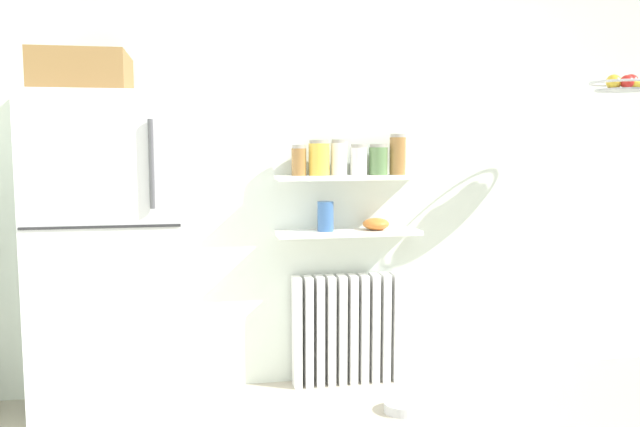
{
  "coord_description": "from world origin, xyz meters",
  "views": [
    {
      "loc": [
        -0.93,
        -1.71,
        1.41
      ],
      "look_at": [
        -0.31,
        1.6,
        1.05
      ],
      "focal_mm": 36.32,
      "sensor_mm": 36.0,
      "label": 1
    }
  ],
  "objects_px": {
    "vase": "(325,216)",
    "pet_food_bowl": "(402,407)",
    "storage_jar_1": "(319,158)",
    "shelf_bowl": "(376,224)",
    "refrigerator": "(111,252)",
    "storage_jar_2": "(339,158)",
    "storage_jar_3": "(359,160)",
    "hanging_fruit_basket": "(622,84)",
    "radiator": "(347,329)",
    "storage_jar_0": "(299,160)",
    "storage_jar_5": "(398,155)",
    "storage_jar_4": "(378,160)"
  },
  "relations": [
    {
      "from": "storage_jar_0",
      "to": "shelf_bowl",
      "type": "bearing_deg",
      "value": -0.0
    },
    {
      "from": "vase",
      "to": "pet_food_bowl",
      "type": "height_order",
      "value": "vase"
    },
    {
      "from": "vase",
      "to": "pet_food_bowl",
      "type": "distance_m",
      "value": 1.12
    },
    {
      "from": "storage_jar_3",
      "to": "hanging_fruit_basket",
      "type": "relative_size",
      "value": 0.51
    },
    {
      "from": "storage_jar_2",
      "to": "storage_jar_4",
      "type": "bearing_deg",
      "value": -0.0
    },
    {
      "from": "vase",
      "to": "pet_food_bowl",
      "type": "xyz_separation_m",
      "value": [
        0.33,
        -0.44,
        -0.98
      ]
    },
    {
      "from": "radiator",
      "to": "pet_food_bowl",
      "type": "height_order",
      "value": "radiator"
    },
    {
      "from": "storage_jar_3",
      "to": "shelf_bowl",
      "type": "relative_size",
      "value": 1.14
    },
    {
      "from": "pet_food_bowl",
      "to": "storage_jar_3",
      "type": "bearing_deg",
      "value": 107.02
    },
    {
      "from": "storage_jar_1",
      "to": "storage_jar_2",
      "type": "distance_m",
      "value": 0.12
    },
    {
      "from": "storage_jar_0",
      "to": "pet_food_bowl",
      "type": "height_order",
      "value": "storage_jar_0"
    },
    {
      "from": "refrigerator",
      "to": "vase",
      "type": "bearing_deg",
      "value": 11.96
    },
    {
      "from": "shelf_bowl",
      "to": "storage_jar_1",
      "type": "bearing_deg",
      "value": 180.0
    },
    {
      "from": "storage_jar_1",
      "to": "shelf_bowl",
      "type": "bearing_deg",
      "value": 0.0
    },
    {
      "from": "storage_jar_3",
      "to": "pet_food_bowl",
      "type": "xyz_separation_m",
      "value": [
        0.13,
        -0.44,
        -1.3
      ]
    },
    {
      "from": "storage_jar_0",
      "to": "storage_jar_5",
      "type": "relative_size",
      "value": 0.73
    },
    {
      "from": "storage_jar_3",
      "to": "storage_jar_1",
      "type": "bearing_deg",
      "value": 180.0
    },
    {
      "from": "refrigerator",
      "to": "storage_jar_3",
      "type": "height_order",
      "value": "refrigerator"
    },
    {
      "from": "vase",
      "to": "shelf_bowl",
      "type": "relative_size",
      "value": 1.11
    },
    {
      "from": "storage_jar_1",
      "to": "shelf_bowl",
      "type": "xyz_separation_m",
      "value": [
        0.34,
        0.0,
        -0.38
      ]
    },
    {
      "from": "storage_jar_3",
      "to": "hanging_fruit_basket",
      "type": "height_order",
      "value": "hanging_fruit_basket"
    },
    {
      "from": "radiator",
      "to": "shelf_bowl",
      "type": "bearing_deg",
      "value": -10.41
    },
    {
      "from": "shelf_bowl",
      "to": "pet_food_bowl",
      "type": "relative_size",
      "value": 0.8
    },
    {
      "from": "refrigerator",
      "to": "storage_jar_2",
      "type": "xyz_separation_m",
      "value": [
        1.23,
        0.24,
        0.46
      ]
    },
    {
      "from": "radiator",
      "to": "storage_jar_2",
      "type": "distance_m",
      "value": 1.01
    },
    {
      "from": "hanging_fruit_basket",
      "to": "storage_jar_1",
      "type": "bearing_deg",
      "value": 168.64
    },
    {
      "from": "pet_food_bowl",
      "to": "hanging_fruit_basket",
      "type": "xyz_separation_m",
      "value": [
        1.29,
        0.11,
        1.72
      ]
    },
    {
      "from": "storage_jar_0",
      "to": "shelf_bowl",
      "type": "xyz_separation_m",
      "value": [
        0.45,
        -0.0,
        -0.37
      ]
    },
    {
      "from": "pet_food_bowl",
      "to": "storage_jar_2",
      "type": "bearing_deg",
      "value": 119.65
    },
    {
      "from": "hanging_fruit_basket",
      "to": "storage_jar_5",
      "type": "bearing_deg",
      "value": 164.42
    },
    {
      "from": "hanging_fruit_basket",
      "to": "storage_jar_4",
      "type": "bearing_deg",
      "value": 165.74
    },
    {
      "from": "storage_jar_5",
      "to": "storage_jar_3",
      "type": "bearing_deg",
      "value": 180.0
    },
    {
      "from": "refrigerator",
      "to": "storage_jar_1",
      "type": "bearing_deg",
      "value": 12.35
    },
    {
      "from": "storage_jar_2",
      "to": "vase",
      "type": "distance_m",
      "value": 0.34
    },
    {
      "from": "storage_jar_2",
      "to": "storage_jar_3",
      "type": "relative_size",
      "value": 1.15
    },
    {
      "from": "radiator",
      "to": "storage_jar_2",
      "type": "relative_size",
      "value": 3.2
    },
    {
      "from": "storage_jar_1",
      "to": "storage_jar_2",
      "type": "xyz_separation_m",
      "value": [
        0.12,
        0.0,
        0.0
      ]
    },
    {
      "from": "radiator",
      "to": "pet_food_bowl",
      "type": "xyz_separation_m",
      "value": [
        0.19,
        -0.47,
        -0.3
      ]
    },
    {
      "from": "refrigerator",
      "to": "hanging_fruit_basket",
      "type": "bearing_deg",
      "value": -1.84
    },
    {
      "from": "shelf_bowl",
      "to": "storage_jar_5",
      "type": "bearing_deg",
      "value": 0.0
    },
    {
      "from": "shelf_bowl",
      "to": "pet_food_bowl",
      "type": "xyz_separation_m",
      "value": [
        0.03,
        -0.44,
        -0.93
      ]
    },
    {
      "from": "storage_jar_2",
      "to": "storage_jar_4",
      "type": "xyz_separation_m",
      "value": [
        0.23,
        -0.0,
        -0.01
      ]
    },
    {
      "from": "radiator",
      "to": "vase",
      "type": "xyz_separation_m",
      "value": [
        -0.14,
        -0.03,
        0.68
      ]
    },
    {
      "from": "storage_jar_3",
      "to": "storage_jar_5",
      "type": "distance_m",
      "value": 0.23
    },
    {
      "from": "storage_jar_5",
      "to": "shelf_bowl",
      "type": "xyz_separation_m",
      "value": [
        -0.13,
        0.0,
        -0.4
      ]
    },
    {
      "from": "storage_jar_2",
      "to": "storage_jar_3",
      "type": "distance_m",
      "value": 0.12
    },
    {
      "from": "storage_jar_0",
      "to": "storage_jar_5",
      "type": "distance_m",
      "value": 0.58
    },
    {
      "from": "storage_jar_2",
      "to": "shelf_bowl",
      "type": "distance_m",
      "value": 0.44
    },
    {
      "from": "refrigerator",
      "to": "radiator",
      "type": "bearing_deg",
      "value": 12.01
    },
    {
      "from": "refrigerator",
      "to": "pet_food_bowl",
      "type": "xyz_separation_m",
      "value": [
        1.48,
        -0.2,
        -0.85
      ]
    }
  ]
}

